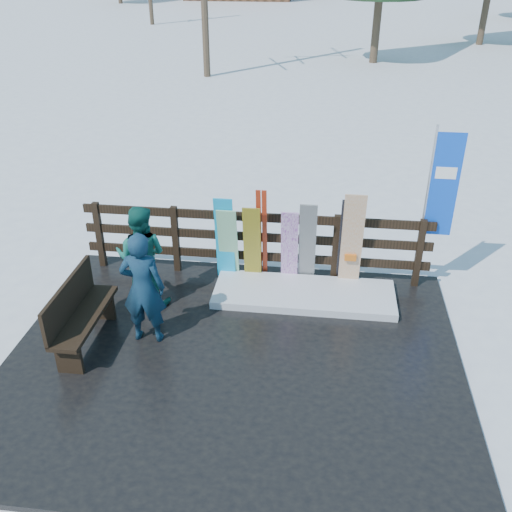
# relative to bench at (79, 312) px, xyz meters

# --- Properties ---
(ground) EXTENTS (700.00, 700.00, 0.00)m
(ground) POSITION_rel_bench_xyz_m (2.09, -0.08, -0.60)
(ground) COLOR white
(ground) RESTS_ON ground
(deck) EXTENTS (6.00, 5.00, 0.08)m
(deck) POSITION_rel_bench_xyz_m (2.09, -0.08, -0.56)
(deck) COLOR black
(deck) RESTS_ON ground
(fence) EXTENTS (5.60, 0.10, 1.15)m
(fence) POSITION_rel_bench_xyz_m (2.09, 2.12, 0.14)
(fence) COLOR black
(fence) RESTS_ON deck
(snow_patch) EXTENTS (2.78, 1.00, 0.12)m
(snow_patch) POSITION_rel_bench_xyz_m (2.95, 1.52, -0.46)
(snow_patch) COLOR white
(snow_patch) RESTS_ON deck
(bench) EXTENTS (0.41, 1.50, 0.97)m
(bench) POSITION_rel_bench_xyz_m (0.00, 0.00, 0.00)
(bench) COLOR black
(bench) RESTS_ON deck
(snowboard_0) EXTENTS (0.29, 0.21, 1.47)m
(snowboard_0) POSITION_rel_bench_xyz_m (1.65, 1.90, 0.22)
(snowboard_0) COLOR #0FA4DE
(snowboard_0) RESTS_ON deck
(snowboard_1) EXTENTS (0.31, 0.29, 1.30)m
(snowboard_1) POSITION_rel_bench_xyz_m (1.71, 1.90, 0.13)
(snowboard_1) COLOR white
(snowboard_1) RESTS_ON deck
(snowboard_2) EXTENTS (0.27, 0.26, 1.35)m
(snowboard_2) POSITION_rel_bench_xyz_m (2.09, 1.90, 0.16)
(snowboard_2) COLOR yellow
(snowboard_2) RESTS_ON deck
(snowboard_3) EXTENTS (0.26, 0.33, 1.33)m
(snowboard_3) POSITION_rel_bench_xyz_m (2.68, 1.90, 0.15)
(snowboard_3) COLOR white
(snowboard_3) RESTS_ON deck
(snowboard_4) EXTENTS (0.26, 0.40, 1.48)m
(snowboard_4) POSITION_rel_bench_xyz_m (2.95, 1.90, 0.23)
(snowboard_4) COLOR black
(snowboard_4) RESTS_ON deck
(snowboard_5) EXTENTS (0.32, 0.23, 1.64)m
(snowboard_5) POSITION_rel_bench_xyz_m (3.63, 1.90, 0.31)
(snowboard_5) COLOR silver
(snowboard_5) RESTS_ON deck
(ski_pair_a) EXTENTS (0.17, 0.28, 1.62)m
(ski_pair_a) POSITION_rel_bench_xyz_m (2.23, 1.97, 0.30)
(ski_pair_a) COLOR #AC2D15
(ski_pair_a) RESTS_ON deck
(ski_pair_b) EXTENTS (0.17, 0.29, 1.54)m
(ski_pair_b) POSITION_rel_bench_xyz_m (3.52, 1.97, 0.25)
(ski_pair_b) COLOR black
(ski_pair_b) RESTS_ON deck
(rental_flag) EXTENTS (0.45, 0.04, 2.60)m
(rental_flag) POSITION_rel_bench_xyz_m (4.85, 2.17, 1.09)
(rental_flag) COLOR silver
(rental_flag) RESTS_ON deck
(person_front) EXTENTS (0.61, 0.41, 1.63)m
(person_front) POSITION_rel_bench_xyz_m (0.85, 0.23, 0.30)
(person_front) COLOR #143D52
(person_front) RESTS_ON deck
(person_back) EXTENTS (0.79, 0.62, 1.59)m
(person_back) POSITION_rel_bench_xyz_m (0.55, 1.10, 0.28)
(person_back) COLOR #135D51
(person_back) RESTS_ON deck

